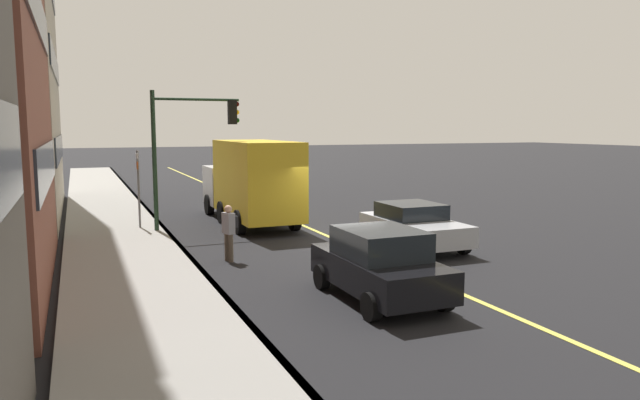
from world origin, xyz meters
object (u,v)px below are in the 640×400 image
object	(u,v)px
car_black	(379,264)
pedestrian_with_backpack	(229,229)
car_silver	(413,225)
truck_yellow	(251,181)
street_sign_post	(138,184)
traffic_light_mast	(189,137)

from	to	relation	value
car_black	pedestrian_with_backpack	size ratio (longest dim) A/B	2.36
car_silver	pedestrian_with_backpack	size ratio (longest dim) A/B	2.52
car_black	pedestrian_with_backpack	bearing A→B (deg)	23.56
truck_yellow	pedestrian_with_backpack	bearing A→B (deg)	158.50
car_black	pedestrian_with_backpack	world-z (taller)	pedestrian_with_backpack
truck_yellow	street_sign_post	distance (m)	4.35
pedestrian_with_backpack	truck_yellow	bearing A→B (deg)	-21.50
car_silver	pedestrian_with_backpack	xyz separation A→B (m)	(0.38, 5.96, 0.22)
pedestrian_with_backpack	traffic_light_mast	world-z (taller)	traffic_light_mast
traffic_light_mast	street_sign_post	distance (m)	2.63
car_silver	car_black	size ratio (longest dim) A/B	1.07
car_black	street_sign_post	xyz separation A→B (m)	(11.21, 4.11, 0.96)
car_silver	truck_yellow	distance (m)	7.53
truck_yellow	traffic_light_mast	xyz separation A→B (m)	(-0.92, 2.60, 1.79)
car_silver	street_sign_post	bearing A→B (deg)	50.24
car_silver	truck_yellow	size ratio (longest dim) A/B	0.54
car_black	traffic_light_mast	size ratio (longest dim) A/B	0.75
traffic_light_mast	pedestrian_with_backpack	bearing A→B (deg)	-178.37
pedestrian_with_backpack	street_sign_post	xyz separation A→B (m)	(6.16, 1.90, 0.81)
car_black	traffic_light_mast	bearing A→B (deg)	12.82
car_silver	traffic_light_mast	bearing A→B (deg)	47.13
car_silver	pedestrian_with_backpack	bearing A→B (deg)	86.36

